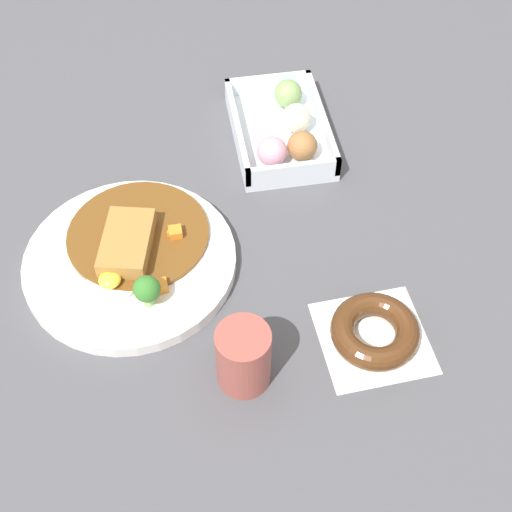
% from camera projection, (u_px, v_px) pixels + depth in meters
% --- Properties ---
extents(ground_plane, '(1.60, 1.60, 0.00)m').
position_uv_depth(ground_plane, '(166.00, 236.00, 0.97)').
color(ground_plane, '#4C4C51').
extents(curry_plate, '(0.28, 0.28, 0.06)m').
position_uv_depth(curry_plate, '(131.00, 258.00, 0.93)').
color(curry_plate, white).
rests_on(curry_plate, ground_plane).
extents(donut_box, '(0.21, 0.14, 0.06)m').
position_uv_depth(donut_box, '(284.00, 130.00, 1.07)').
color(donut_box, silver).
rests_on(donut_box, ground_plane).
extents(chocolate_ring_donut, '(0.14, 0.14, 0.03)m').
position_uv_depth(chocolate_ring_donut, '(375.00, 332.00, 0.85)').
color(chocolate_ring_donut, white).
rests_on(chocolate_ring_donut, ground_plane).
extents(coffee_mug, '(0.06, 0.06, 0.09)m').
position_uv_depth(coffee_mug, '(243.00, 357.00, 0.80)').
color(coffee_mug, '#9E4C42').
rests_on(coffee_mug, ground_plane).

